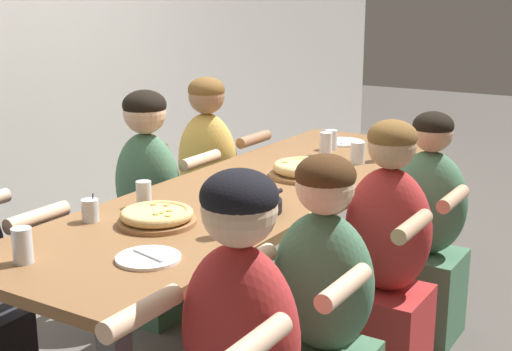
# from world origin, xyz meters

# --- Properties ---
(ground_plane) EXTENTS (18.00, 18.00, 0.00)m
(ground_plane) POSITION_xyz_m (0.00, 0.00, 0.00)
(ground_plane) COLOR #514C47
(ground_plane) RESTS_ON ground
(dining_table) EXTENTS (2.69, 0.80, 0.77)m
(dining_table) POSITION_xyz_m (0.00, 0.00, 0.70)
(dining_table) COLOR brown
(dining_table) RESTS_ON ground
(pizza_board_main) EXTENTS (0.34, 0.34, 0.07)m
(pizza_board_main) POSITION_xyz_m (0.27, -0.10, 0.80)
(pizza_board_main) COLOR #996B42
(pizza_board_main) RESTS_ON dining_table
(pizza_board_second) EXTENTS (0.29, 0.29, 0.06)m
(pizza_board_second) POSITION_xyz_m (-0.64, 0.04, 0.80)
(pizza_board_second) COLOR #996B42
(pizza_board_second) RESTS_ON dining_table
(skillet_bowl) EXTENTS (0.32, 0.22, 0.12)m
(skillet_bowl) POSITION_xyz_m (-0.31, -0.19, 0.82)
(skillet_bowl) COLOR black
(skillet_bowl) RESTS_ON dining_table
(empty_plate_a) EXTENTS (0.24, 0.24, 0.02)m
(empty_plate_a) POSITION_xyz_m (1.04, 0.06, 0.78)
(empty_plate_a) COLOR white
(empty_plate_a) RESTS_ON dining_table
(empty_plate_b) EXTENTS (0.21, 0.21, 0.02)m
(empty_plate_b) POSITION_xyz_m (-0.94, -0.17, 0.78)
(empty_plate_b) COLOR white
(empty_plate_b) RESTS_ON dining_table
(empty_plate_c) EXTENTS (0.22, 0.22, 0.02)m
(empty_plate_c) POSITION_xyz_m (-0.06, 0.06, 0.78)
(empty_plate_c) COLOR white
(empty_plate_c) RESTS_ON dining_table
(cocktail_glass_blue) EXTENTS (0.06, 0.06, 0.11)m
(cocktail_glass_blue) POSITION_xyz_m (-0.74, 0.27, 0.81)
(cocktail_glass_blue) COLOR silver
(cocktail_glass_blue) RESTS_ON dining_table
(drinking_glass_a) EXTENTS (0.06, 0.06, 0.11)m
(drinking_glass_a) POSITION_xyz_m (1.18, -0.27, 0.82)
(drinking_glass_a) COLOR silver
(drinking_glass_a) RESTS_ON dining_table
(drinking_glass_b) EXTENTS (0.07, 0.07, 0.14)m
(drinking_glass_b) POSITION_xyz_m (0.77, -0.29, 0.83)
(drinking_glass_b) COLOR silver
(drinking_glass_b) RESTS_ON dining_table
(drinking_glass_c) EXTENTS (0.06, 0.06, 0.12)m
(drinking_glass_c) POSITION_xyz_m (-0.62, -0.25, 0.82)
(drinking_glass_c) COLOR silver
(drinking_glass_c) RESTS_ON dining_table
(drinking_glass_e) EXTENTS (0.07, 0.07, 0.11)m
(drinking_glass_e) POSITION_xyz_m (0.64, -0.20, 0.82)
(drinking_glass_e) COLOR silver
(drinking_glass_e) RESTS_ON dining_table
(drinking_glass_f) EXTENTS (0.07, 0.07, 0.11)m
(drinking_glass_f) POSITION_xyz_m (0.86, 0.05, 0.82)
(drinking_glass_f) COLOR silver
(drinking_glass_f) RESTS_ON dining_table
(drinking_glass_g) EXTENTS (0.06, 0.06, 0.11)m
(drinking_glass_g) POSITION_xyz_m (-0.49, 0.22, 0.82)
(drinking_glass_g) COLOR silver
(drinking_glass_g) RESTS_ON dining_table
(drinking_glass_h) EXTENTS (0.06, 0.06, 0.12)m
(drinking_glass_h) POSITION_xyz_m (-1.16, 0.15, 0.82)
(drinking_glass_h) COLOR silver
(drinking_glass_h) RESTS_ON dining_table
(drinking_glass_i) EXTENTS (0.07, 0.07, 0.12)m
(drinking_glass_i) POSITION_xyz_m (0.72, 0.02, 0.83)
(drinking_glass_i) COLOR silver
(drinking_glass_i) RESTS_ON dining_table
(diner_near_center) EXTENTS (0.51, 0.40, 1.13)m
(diner_near_center) POSITION_xyz_m (0.00, -0.62, 0.52)
(diner_near_center) COLOR #B22D2D
(diner_near_center) RESTS_ON ground
(diner_near_midright) EXTENTS (0.51, 0.40, 1.09)m
(diner_near_midright) POSITION_xyz_m (0.50, -0.62, 0.49)
(diner_near_midright) COLOR #477556
(diner_near_midright) RESTS_ON ground
(diner_far_center) EXTENTS (0.51, 0.40, 1.16)m
(diner_far_center) POSITION_xyz_m (-0.00, 0.62, 0.54)
(diner_far_center) COLOR #477556
(diner_far_center) RESTS_ON ground
(diner_near_midleft) EXTENTS (0.51, 0.40, 1.10)m
(diner_near_midleft) POSITION_xyz_m (-0.58, -0.62, 0.51)
(diner_near_midleft) COLOR #477556
(diner_near_midleft) RESTS_ON ground
(diner_far_midright) EXTENTS (0.51, 0.40, 1.17)m
(diner_far_midright) POSITION_xyz_m (0.50, 0.62, 0.54)
(diner_far_midright) COLOR gold
(diner_far_midright) RESTS_ON ground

